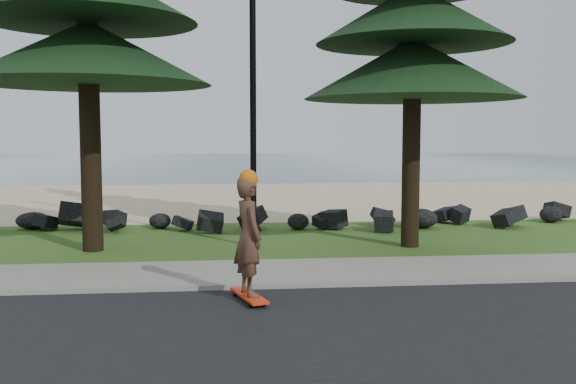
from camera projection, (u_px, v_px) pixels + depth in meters
name	position (u px, v px, depth m)	size (l,w,h in m)	color
ground	(263.00, 277.00, 11.32)	(160.00, 160.00, 0.00)	#325319
road	(290.00, 368.00, 6.86)	(160.00, 7.00, 0.02)	black
kerb	(266.00, 286.00, 10.42)	(160.00, 0.20, 0.10)	gray
sidewalk	(262.00, 272.00, 11.51)	(160.00, 2.00, 0.08)	gray
beach_sand	(239.00, 198.00, 25.68)	(160.00, 15.00, 0.01)	beige
ocean	(229.00, 162.00, 61.85)	(160.00, 58.00, 0.01)	#344C64
seawall_boulders	(249.00, 231.00, 16.87)	(60.00, 2.40, 1.10)	black
lamp_post	(253.00, 61.00, 14.13)	(0.25, 0.14, 8.14)	black
skateboarder	(249.00, 237.00, 9.50)	(0.59, 1.09, 1.97)	red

